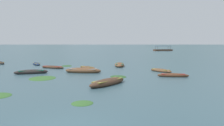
{
  "coord_description": "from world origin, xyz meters",
  "views": [
    {
      "loc": [
        2.05,
        -8.21,
        3.32
      ],
      "look_at": [
        1.83,
        25.35,
        0.46
      ],
      "focal_mm": 36.09,
      "sensor_mm": 36.0,
      "label": 1
    }
  ],
  "objects_px": {
    "rowboat_7": "(161,70)",
    "rowboat_8": "(36,64)",
    "rowboat_1": "(0,63)",
    "rowboat_2": "(31,72)",
    "rowboat_6": "(119,65)",
    "rowboat_3": "(53,67)",
    "rowboat_5": "(83,71)",
    "rowboat_0": "(108,82)",
    "rowboat_10": "(173,75)",
    "rowboat_9": "(87,67)",
    "ferry_1": "(163,50)"
  },
  "relations": [
    {
      "from": "rowboat_8",
      "to": "ferry_1",
      "type": "distance_m",
      "value": 79.15
    },
    {
      "from": "rowboat_6",
      "to": "rowboat_7",
      "type": "distance_m",
      "value": 8.16
    },
    {
      "from": "rowboat_1",
      "to": "rowboat_3",
      "type": "bearing_deg",
      "value": -32.53
    },
    {
      "from": "ferry_1",
      "to": "rowboat_6",
      "type": "bearing_deg",
      "value": -107.06
    },
    {
      "from": "rowboat_10",
      "to": "ferry_1",
      "type": "distance_m",
      "value": 85.47
    },
    {
      "from": "rowboat_3",
      "to": "rowboat_5",
      "type": "bearing_deg",
      "value": -43.95
    },
    {
      "from": "rowboat_6",
      "to": "ferry_1",
      "type": "relative_size",
      "value": 0.48
    },
    {
      "from": "rowboat_6",
      "to": "ferry_1",
      "type": "height_order",
      "value": "ferry_1"
    },
    {
      "from": "rowboat_7",
      "to": "rowboat_10",
      "type": "relative_size",
      "value": 1.01
    },
    {
      "from": "rowboat_3",
      "to": "rowboat_6",
      "type": "height_order",
      "value": "rowboat_6"
    },
    {
      "from": "rowboat_2",
      "to": "rowboat_5",
      "type": "height_order",
      "value": "rowboat_5"
    },
    {
      "from": "rowboat_1",
      "to": "rowboat_2",
      "type": "distance_m",
      "value": 15.69
    },
    {
      "from": "rowboat_3",
      "to": "rowboat_8",
      "type": "relative_size",
      "value": 1.0
    },
    {
      "from": "ferry_1",
      "to": "rowboat_2",
      "type": "bearing_deg",
      "value": -111.74
    },
    {
      "from": "rowboat_0",
      "to": "rowboat_10",
      "type": "relative_size",
      "value": 1.36
    },
    {
      "from": "rowboat_7",
      "to": "rowboat_9",
      "type": "relative_size",
      "value": 1.19
    },
    {
      "from": "rowboat_0",
      "to": "rowboat_3",
      "type": "bearing_deg",
      "value": 122.55
    },
    {
      "from": "rowboat_7",
      "to": "rowboat_10",
      "type": "bearing_deg",
      "value": -84.97
    },
    {
      "from": "rowboat_7",
      "to": "rowboat_8",
      "type": "bearing_deg",
      "value": 153.78
    },
    {
      "from": "rowboat_9",
      "to": "rowboat_10",
      "type": "height_order",
      "value": "rowboat_10"
    },
    {
      "from": "rowboat_3",
      "to": "rowboat_9",
      "type": "relative_size",
      "value": 1.39
    },
    {
      "from": "rowboat_6",
      "to": "rowboat_7",
      "type": "xyz_separation_m",
      "value": [
        4.79,
        -6.61,
        -0.07
      ]
    },
    {
      "from": "rowboat_0",
      "to": "rowboat_8",
      "type": "bearing_deg",
      "value": 124.2
    },
    {
      "from": "rowboat_5",
      "to": "rowboat_7",
      "type": "bearing_deg",
      "value": 5.53
    },
    {
      "from": "rowboat_2",
      "to": "rowboat_8",
      "type": "height_order",
      "value": "rowboat_2"
    },
    {
      "from": "rowboat_1",
      "to": "rowboat_9",
      "type": "xyz_separation_m",
      "value": [
        15.3,
        -6.76,
        -0.04
      ]
    },
    {
      "from": "rowboat_3",
      "to": "rowboat_7",
      "type": "xyz_separation_m",
      "value": [
        14.02,
        -3.76,
        -0.0
      ]
    },
    {
      "from": "rowboat_9",
      "to": "ferry_1",
      "type": "distance_m",
      "value": 80.46
    },
    {
      "from": "rowboat_2",
      "to": "rowboat_7",
      "type": "height_order",
      "value": "rowboat_2"
    },
    {
      "from": "rowboat_2",
      "to": "rowboat_10",
      "type": "bearing_deg",
      "value": -8.49
    },
    {
      "from": "rowboat_2",
      "to": "rowboat_8",
      "type": "xyz_separation_m",
      "value": [
        -3.12,
        10.75,
        -0.03
      ]
    },
    {
      "from": "rowboat_3",
      "to": "rowboat_5",
      "type": "height_order",
      "value": "rowboat_5"
    },
    {
      "from": "rowboat_3",
      "to": "rowboat_7",
      "type": "height_order",
      "value": "rowboat_3"
    },
    {
      "from": "rowboat_9",
      "to": "ferry_1",
      "type": "xyz_separation_m",
      "value": [
        26.86,
        75.84,
        0.33
      ]
    },
    {
      "from": "rowboat_1",
      "to": "rowboat_2",
      "type": "height_order",
      "value": "rowboat_2"
    },
    {
      "from": "ferry_1",
      "to": "rowboat_9",
      "type": "bearing_deg",
      "value": -109.5
    },
    {
      "from": "rowboat_6",
      "to": "rowboat_7",
      "type": "bearing_deg",
      "value": -54.07
    },
    {
      "from": "rowboat_1",
      "to": "rowboat_2",
      "type": "relative_size",
      "value": 0.91
    },
    {
      "from": "rowboat_0",
      "to": "rowboat_5",
      "type": "height_order",
      "value": "rowboat_5"
    },
    {
      "from": "rowboat_7",
      "to": "rowboat_8",
      "type": "xyz_separation_m",
      "value": [
        -17.99,
        8.86,
        0.01
      ]
    },
    {
      "from": "rowboat_7",
      "to": "rowboat_2",
      "type": "bearing_deg",
      "value": -172.79
    },
    {
      "from": "ferry_1",
      "to": "rowboat_10",
      "type": "bearing_deg",
      "value": -101.63
    },
    {
      "from": "rowboat_1",
      "to": "rowboat_8",
      "type": "bearing_deg",
      "value": -13.81
    },
    {
      "from": "rowboat_1",
      "to": "rowboat_6",
      "type": "relative_size",
      "value": 0.78
    },
    {
      "from": "rowboat_0",
      "to": "rowboat_9",
      "type": "bearing_deg",
      "value": 104.23
    },
    {
      "from": "rowboat_0",
      "to": "rowboat_2",
      "type": "height_order",
      "value": "rowboat_0"
    },
    {
      "from": "rowboat_1",
      "to": "rowboat_6",
      "type": "bearing_deg",
      "value": -11.08
    },
    {
      "from": "rowboat_1",
      "to": "rowboat_5",
      "type": "xyz_separation_m",
      "value": [
        15.35,
        -11.36,
        0.07
      ]
    },
    {
      "from": "rowboat_1",
      "to": "rowboat_3",
      "type": "relative_size",
      "value": 0.9
    },
    {
      "from": "rowboat_5",
      "to": "rowboat_8",
      "type": "xyz_separation_m",
      "value": [
        -8.8,
        9.75,
        -0.08
      ]
    }
  ]
}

